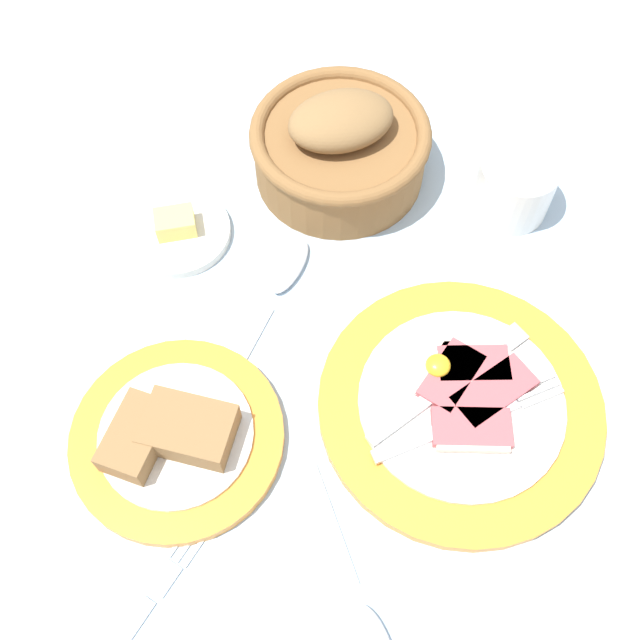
% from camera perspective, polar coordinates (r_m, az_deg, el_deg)
% --- Properties ---
extents(ground_plane, '(3.00, 3.00, 0.00)m').
position_cam_1_polar(ground_plane, '(0.70, 4.75, -6.07)').
color(ground_plane, '#A3BCD1').
extents(breakfast_plate, '(0.26, 0.26, 0.03)m').
position_cam_1_polar(breakfast_plate, '(0.70, 10.62, -6.15)').
color(breakfast_plate, orange).
rests_on(breakfast_plate, ground_plane).
extents(bread_plate, '(0.19, 0.19, 0.04)m').
position_cam_1_polar(bread_plate, '(0.68, -11.05, -8.64)').
color(bread_plate, orange).
rests_on(bread_plate, ground_plane).
extents(sugar_cup, '(0.08, 0.08, 0.07)m').
position_cam_1_polar(sugar_cup, '(0.81, 14.58, 9.92)').
color(sugar_cup, white).
rests_on(sugar_cup, ground_plane).
extents(bread_basket, '(0.19, 0.19, 0.10)m').
position_cam_1_polar(bread_basket, '(0.81, 1.50, 13.11)').
color(bread_basket, brown).
rests_on(bread_basket, ground_plane).
extents(butter_dish, '(0.11, 0.11, 0.03)m').
position_cam_1_polar(butter_dish, '(0.80, -10.84, 6.71)').
color(butter_dish, silver).
rests_on(butter_dish, ground_plane).
extents(teaspoon_by_saucer, '(0.08, 0.19, 0.01)m').
position_cam_1_polar(teaspoon_by_saucer, '(0.64, 3.30, -21.49)').
color(teaspoon_by_saucer, silver).
rests_on(teaspoon_by_saucer, ground_plane).
extents(teaspoon_near_cup, '(0.10, 0.18, 0.01)m').
position_cam_1_polar(teaspoon_near_cup, '(0.75, -3.22, 2.48)').
color(teaspoon_near_cup, silver).
rests_on(teaspoon_near_cup, ground_plane).
extents(fork_on_cloth, '(0.11, 0.17, 0.01)m').
position_cam_1_polar(fork_on_cloth, '(0.66, -13.82, -21.25)').
color(fork_on_cloth, silver).
rests_on(fork_on_cloth, ground_plane).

